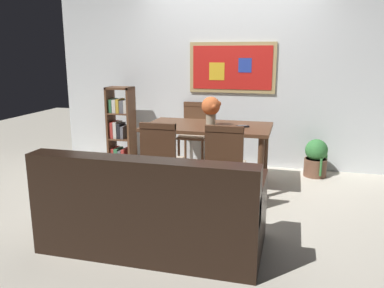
# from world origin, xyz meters

# --- Properties ---
(ground_plane) EXTENTS (12.00, 12.00, 0.00)m
(ground_plane) POSITION_xyz_m (0.00, 0.00, 0.00)
(ground_plane) COLOR beige
(wall_back_with_painting) EXTENTS (5.20, 0.14, 2.60)m
(wall_back_with_painting) POSITION_xyz_m (0.00, 1.35, 1.30)
(wall_back_with_painting) COLOR silver
(wall_back_with_painting) RESTS_ON ground_plane
(dining_table) EXTENTS (1.52, 0.85, 0.75)m
(dining_table) POSITION_xyz_m (-0.11, 0.36, 0.65)
(dining_table) COLOR brown
(dining_table) RESTS_ON ground_plane
(dining_chair_far_left) EXTENTS (0.40, 0.41, 0.91)m
(dining_chair_far_left) POSITION_xyz_m (-0.47, 1.14, 0.54)
(dining_chair_far_left) COLOR brown
(dining_chair_far_left) RESTS_ON ground_plane
(dining_chair_near_right) EXTENTS (0.40, 0.41, 0.91)m
(dining_chair_near_right) POSITION_xyz_m (0.24, -0.41, 0.54)
(dining_chair_near_right) COLOR brown
(dining_chair_near_right) RESTS_ON ground_plane
(dining_chair_near_left) EXTENTS (0.40, 0.41, 0.91)m
(dining_chair_near_left) POSITION_xyz_m (-0.44, -0.43, 0.54)
(dining_chair_near_left) COLOR brown
(dining_chair_near_left) RESTS_ON ground_plane
(leather_couch) EXTENTS (1.80, 0.84, 0.84)m
(leather_couch) POSITION_xyz_m (-0.21, -1.35, 0.31)
(leather_couch) COLOR black
(leather_couch) RESTS_ON ground_plane
(bookshelf) EXTENTS (0.36, 0.28, 1.13)m
(bookshelf) POSITION_xyz_m (-1.55, 0.96, 0.55)
(bookshelf) COLOR brown
(bookshelf) RESTS_ON ground_plane
(potted_ivy) EXTENTS (0.30, 0.32, 0.50)m
(potted_ivy) POSITION_xyz_m (1.21, 1.02, 0.25)
(potted_ivy) COLOR brown
(potted_ivy) RESTS_ON ground_plane
(flower_vase) EXTENTS (0.23, 0.22, 0.35)m
(flower_vase) POSITION_xyz_m (-0.07, 0.32, 0.96)
(flower_vase) COLOR tan
(flower_vase) RESTS_ON dining_table
(tv_remote) EXTENTS (0.16, 0.09, 0.02)m
(tv_remote) POSITION_xyz_m (0.31, 0.33, 0.76)
(tv_remote) COLOR black
(tv_remote) RESTS_ON dining_table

